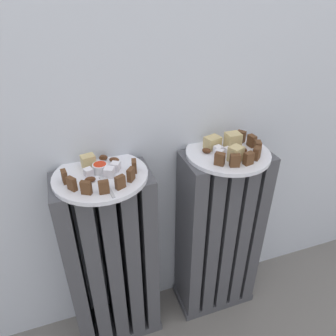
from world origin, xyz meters
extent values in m
cube|color=#47474C|center=(-0.20, 0.28, 0.01)|extent=(0.29, 0.15, 0.03)
cube|color=#47474C|center=(-0.31, 0.28, 0.35)|extent=(0.04, 0.15, 0.64)
cube|color=#47474C|center=(-0.26, 0.28, 0.35)|extent=(0.04, 0.15, 0.64)
cube|color=#47474C|center=(-0.20, 0.28, 0.35)|extent=(0.04, 0.15, 0.64)
cube|color=#47474C|center=(-0.14, 0.28, 0.35)|extent=(0.04, 0.15, 0.64)
cube|color=#47474C|center=(-0.08, 0.28, 0.35)|extent=(0.04, 0.15, 0.64)
cube|color=#47474C|center=(0.20, 0.28, 0.01)|extent=(0.29, 0.15, 0.03)
cube|color=#47474C|center=(0.08, 0.28, 0.35)|extent=(0.04, 0.15, 0.64)
cube|color=#47474C|center=(0.14, 0.28, 0.35)|extent=(0.04, 0.15, 0.64)
cube|color=#47474C|center=(0.20, 0.28, 0.35)|extent=(0.04, 0.15, 0.64)
cube|color=#47474C|center=(0.26, 0.28, 0.35)|extent=(0.04, 0.15, 0.64)
cube|color=#47474C|center=(0.31, 0.28, 0.35)|extent=(0.04, 0.15, 0.64)
cylinder|color=white|center=(-0.20, 0.28, 0.68)|extent=(0.26, 0.26, 0.01)
cylinder|color=white|center=(0.20, 0.28, 0.68)|extent=(0.26, 0.26, 0.01)
cube|color=#56351E|center=(-0.29, 0.27, 0.70)|extent=(0.02, 0.03, 0.04)
cube|color=#56351E|center=(-0.27, 0.23, 0.70)|extent=(0.03, 0.03, 0.04)
cube|color=#56351E|center=(-0.24, 0.20, 0.70)|extent=(0.03, 0.02, 0.04)
cube|color=#56351E|center=(-0.20, 0.19, 0.70)|extent=(0.03, 0.01, 0.04)
cube|color=#56351E|center=(-0.16, 0.20, 0.70)|extent=(0.03, 0.02, 0.04)
cube|color=#56351E|center=(-0.12, 0.22, 0.70)|extent=(0.03, 0.03, 0.04)
cube|color=#56351E|center=(-0.11, 0.26, 0.70)|extent=(0.02, 0.03, 0.04)
cube|color=tan|center=(-0.22, 0.33, 0.70)|extent=(0.04, 0.04, 0.04)
cube|color=white|center=(-0.17, 0.26, 0.70)|extent=(0.03, 0.03, 0.03)
cube|color=white|center=(-0.23, 0.28, 0.70)|extent=(0.03, 0.03, 0.02)
cube|color=white|center=(-0.15, 0.29, 0.70)|extent=(0.03, 0.03, 0.02)
ellipsoid|color=#4C2814|center=(-0.23, 0.25, 0.69)|extent=(0.03, 0.02, 0.02)
ellipsoid|color=#4C2814|center=(-0.18, 0.35, 0.69)|extent=(0.03, 0.02, 0.02)
ellipsoid|color=#4C2814|center=(-0.15, 0.33, 0.69)|extent=(0.03, 0.03, 0.02)
cylinder|color=white|center=(-0.19, 0.29, 0.70)|extent=(0.04, 0.04, 0.02)
cylinder|color=red|center=(-0.19, 0.29, 0.70)|extent=(0.03, 0.03, 0.01)
cube|color=#56351E|center=(0.13, 0.22, 0.70)|extent=(0.03, 0.03, 0.04)
cube|color=#56351E|center=(0.17, 0.20, 0.70)|extent=(0.03, 0.03, 0.04)
cube|color=#56351E|center=(0.21, 0.19, 0.70)|extent=(0.03, 0.02, 0.04)
cube|color=#56351E|center=(0.25, 0.21, 0.70)|extent=(0.03, 0.03, 0.04)
cube|color=#56351E|center=(0.28, 0.25, 0.70)|extent=(0.03, 0.03, 0.04)
cube|color=#56351E|center=(0.28, 0.29, 0.70)|extent=(0.02, 0.03, 0.04)
cube|color=#56351E|center=(0.27, 0.33, 0.70)|extent=(0.03, 0.03, 0.04)
cube|color=tan|center=(0.16, 0.32, 0.70)|extent=(0.06, 0.05, 0.04)
cube|color=tan|center=(0.22, 0.30, 0.71)|extent=(0.04, 0.04, 0.05)
cube|color=tan|center=(0.19, 0.22, 0.71)|extent=(0.05, 0.05, 0.05)
cube|color=white|center=(0.19, 0.27, 0.69)|extent=(0.02, 0.02, 0.02)
cube|color=white|center=(0.16, 0.28, 0.70)|extent=(0.03, 0.03, 0.02)
cube|color=white|center=(0.21, 0.26, 0.69)|extent=(0.02, 0.02, 0.02)
cube|color=white|center=(0.15, 0.26, 0.70)|extent=(0.03, 0.03, 0.02)
ellipsoid|color=#4C2814|center=(0.23, 0.23, 0.69)|extent=(0.03, 0.03, 0.02)
ellipsoid|color=#4C2814|center=(0.13, 0.30, 0.69)|extent=(0.03, 0.03, 0.02)
ellipsoid|color=#4C2814|center=(0.24, 0.26, 0.69)|extent=(0.03, 0.03, 0.02)
cube|color=#B7B7BC|center=(-0.19, 0.19, 0.69)|extent=(0.02, 0.07, 0.00)
cube|color=#B7B7BC|center=(-0.19, 0.25, 0.69)|extent=(0.02, 0.02, 0.00)
camera|label=1|loc=(-0.26, -0.47, 1.14)|focal=33.67mm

